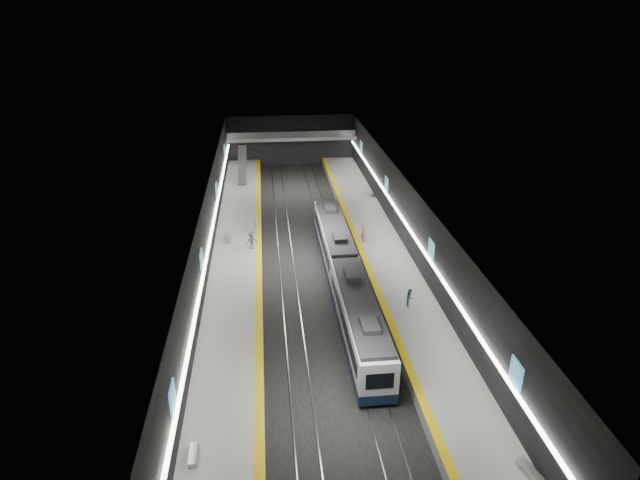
{
  "coord_description": "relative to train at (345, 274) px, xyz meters",
  "views": [
    {
      "loc": [
        -4.26,
        -48.94,
        25.0
      ],
      "look_at": [
        1.02,
        0.58,
        2.2
      ],
      "focal_mm": 30.0,
      "sensor_mm": 36.0,
      "label": 1
    }
  ],
  "objects": [
    {
      "name": "cove_light_right",
      "position": [
        7.3,
        6.96,
        1.6
      ],
      "size": [
        0.25,
        68.6,
        0.12
      ],
      "primitive_type": "cube",
      "color": "white",
      "rests_on": "wall_right"
    },
    {
      "name": "passenger_left_a",
      "position": [
        -8.04,
        12.69,
        -0.24
      ],
      "size": [
        0.5,
        1.14,
        1.92
      ],
      "primitive_type": "imported",
      "rotation": [
        0.0,
        0.0,
        -1.54
      ],
      "color": "silver",
      "rests_on": "platform_left"
    },
    {
      "name": "train",
      "position": [
        0.0,
        0.0,
        0.0
      ],
      "size": [
        2.69,
        30.04,
        3.6
      ],
      "color": "#0F1D39",
      "rests_on": "ground"
    },
    {
      "name": "ad_posters",
      "position": [
        -2.5,
        7.96,
        2.3
      ],
      "size": [
        19.94,
        53.5,
        2.2
      ],
      "color": "#46A3D2",
      "rests_on": "wall_left"
    },
    {
      "name": "wall_right",
      "position": [
        7.5,
        6.96,
        1.8
      ],
      "size": [
        0.04,
        70.0,
        8.0
      ],
      "primitive_type": "cube",
      "color": "black",
      "rests_on": "ground"
    },
    {
      "name": "mezzanine_bridge",
      "position": [
        -2.5,
        39.89,
        2.84
      ],
      "size": [
        20.0,
        3.0,
        1.5
      ],
      "color": "gray",
      "rests_on": "wall_left"
    },
    {
      "name": "platform_left",
      "position": [
        -10.0,
        6.96,
        -1.7
      ],
      "size": [
        5.0,
        70.0,
        1.0
      ],
      "primitive_type": "cube",
      "color": "slate",
      "rests_on": "ground"
    },
    {
      "name": "passenger_right_b",
      "position": [
        4.92,
        -4.05,
        -0.39
      ],
      "size": [
        0.87,
        0.96,
        1.61
      ],
      "primitive_type": "imported",
      "rotation": [
        0.0,
        0.0,
        1.16
      ],
      "color": "teal",
      "rests_on": "platform_right"
    },
    {
      "name": "cove_light_left",
      "position": [
        -12.3,
        6.96,
        1.6
      ],
      "size": [
        0.25,
        68.6,
        0.12
      ],
      "primitive_type": "cube",
      "color": "white",
      "rests_on": "wall_left"
    },
    {
      "name": "bench_left_far",
      "position": [
        -11.13,
        11.04,
        -0.96
      ],
      "size": [
        0.76,
        1.96,
        0.47
      ],
      "primitive_type": "cube",
      "rotation": [
        0.0,
        0.0,
        0.12
      ],
      "color": "#99999E",
      "rests_on": "platform_left"
    },
    {
      "name": "ceiling",
      "position": [
        -2.5,
        6.96,
        5.8
      ],
      "size": [
        20.0,
        70.0,
        0.04
      ],
      "primitive_type": "cube",
      "rotation": [
        3.14,
        0.0,
        0.0
      ],
      "color": "beige",
      "rests_on": "wall_left"
    },
    {
      "name": "passenger_right_a",
      "position": [
        3.32,
        9.3,
        -0.28
      ],
      "size": [
        0.5,
        0.71,
        1.83
      ],
      "primitive_type": "imported",
      "rotation": [
        0.0,
        0.0,
        1.67
      ],
      "color": "#C16A48",
      "rests_on": "platform_right"
    },
    {
      "name": "tactile_strip_left",
      "position": [
        -7.8,
        6.96,
        -1.18
      ],
      "size": [
        0.6,
        70.0,
        0.02
      ],
      "primitive_type": "cube",
      "color": "yellow",
      "rests_on": "platform_left"
    },
    {
      "name": "passenger_left_b",
      "position": [
        -8.48,
        8.75,
        -0.31
      ],
      "size": [
        1.27,
        0.91,
        1.77
      ],
      "primitive_type": "imported",
      "rotation": [
        0.0,
        0.0,
        3.38
      ],
      "color": "#45434B",
      "rests_on": "platform_left"
    },
    {
      "name": "escalator",
      "position": [
        -10.0,
        32.96,
        0.7
      ],
      "size": [
        1.2,
        7.5,
        3.92
      ],
      "primitive_type": "cube",
      "rotation": [
        0.44,
        0.0,
        0.0
      ],
      "color": "#99999E",
      "rests_on": "platform_left"
    },
    {
      "name": "platform_right",
      "position": [
        5.0,
        6.96,
        -1.7
      ],
      "size": [
        5.0,
        70.0,
        1.0
      ],
      "primitive_type": "cube",
      "color": "slate",
      "rests_on": "ground"
    },
    {
      "name": "bench_left_near",
      "position": [
        -11.56,
        -18.81,
        -1.0
      ],
      "size": [
        0.48,
        1.61,
        0.39
      ],
      "primitive_type": "cube",
      "rotation": [
        0.0,
        0.0,
        0.02
      ],
      "color": "#99999E",
      "rests_on": "platform_left"
    },
    {
      "name": "bench_right_far",
      "position": [
        6.76,
        23.61,
        -0.97
      ],
      "size": [
        1.21,
        1.86,
        0.44
      ],
      "primitive_type": "cube",
      "rotation": [
        0.0,
        0.0,
        0.42
      ],
      "color": "#99999E",
      "rests_on": "platform_right"
    },
    {
      "name": "tile_surface_left",
      "position": [
        -10.0,
        6.96,
        -1.19
      ],
      "size": [
        5.0,
        70.0,
        0.02
      ],
      "primitive_type": "cube",
      "color": "#ABABA6",
      "rests_on": "platform_left"
    },
    {
      "name": "wall_left",
      "position": [
        -12.5,
        6.96,
        1.8
      ],
      "size": [
        0.04,
        70.0,
        8.0
      ],
      "primitive_type": "cube",
      "color": "black",
      "rests_on": "ground"
    },
    {
      "name": "tactile_strip_right",
      "position": [
        2.8,
        6.96,
        -1.18
      ],
      "size": [
        0.6,
        70.0,
        0.02
      ],
      "primitive_type": "cube",
      "color": "yellow",
      "rests_on": "platform_right"
    },
    {
      "name": "rails",
      "position": [
        -2.5,
        6.96,
        -2.14
      ],
      "size": [
        6.52,
        70.0,
        0.12
      ],
      "color": "gray",
      "rests_on": "ground"
    },
    {
      "name": "wall_back",
      "position": [
        -2.5,
        41.96,
        1.8
      ],
      "size": [
        20.0,
        0.04,
        8.0
      ],
      "primitive_type": "cube",
      "color": "black",
      "rests_on": "ground"
    },
    {
      "name": "bench_right_near",
      "position": [
        7.0,
        -21.93,
        -0.98
      ],
      "size": [
        0.87,
        1.8,
        0.43
      ],
      "primitive_type": "cube",
      "rotation": [
        0.0,
        0.0,
        0.23
      ],
      "color": "#99999E",
      "rests_on": "platform_right"
    },
    {
      "name": "ground",
      "position": [
        -2.5,
        6.96,
        -2.2
      ],
      "size": [
        70.0,
        70.0,
        0.0
      ],
      "primitive_type": "plane",
      "color": "black",
      "rests_on": "ground"
    },
    {
      "name": "tile_surface_right",
      "position": [
        5.0,
        6.96,
        -1.19
      ],
      "size": [
        5.0,
        70.0,
        0.02
      ],
      "primitive_type": "cube",
      "color": "#ABABA6",
      "rests_on": "platform_right"
    }
  ]
}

